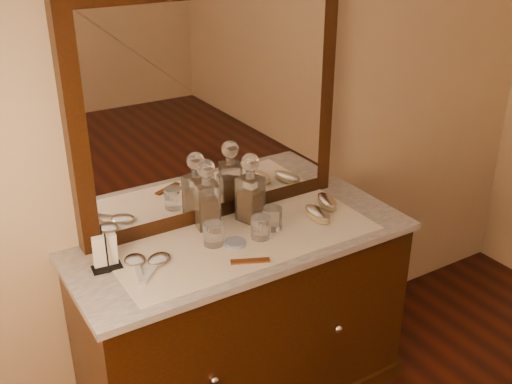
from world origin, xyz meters
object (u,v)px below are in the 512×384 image
mirror_frame (212,106)px  napkin_rack (105,253)px  decanter_right (250,195)px  dresser_cabinet (244,324)px  hand_mirror_outer (136,262)px  comb (250,261)px  decanter_left (207,201)px  pin_dish (235,243)px  hand_mirror_inner (157,262)px  brush_far (327,202)px  brush_near (318,214)px

mirror_frame → napkin_rack: size_ratio=7.18×
mirror_frame → decanter_right: (0.11, -0.13, -0.38)m
dresser_cabinet → hand_mirror_outer: 0.64m
comb → decanter_left: bearing=115.8°
pin_dish → hand_mirror_inner: bearing=174.6°
decanter_left → brush_far: decanter_left is taller
pin_dish → brush_far: brush_far is taller
hand_mirror_inner → decanter_right: bearing=14.2°
decanter_right → brush_near: decanter_right is taller
decanter_right → hand_mirror_inner: decanter_right is taller
brush_near → mirror_frame: bearing=142.2°
decanter_right → brush_far: 0.38m
napkin_rack → hand_mirror_outer: napkin_rack is taller
decanter_left → hand_mirror_inner: 0.36m
napkin_rack → brush_near: bearing=-6.4°
dresser_cabinet → decanter_right: decanter_right is taller
napkin_rack → decanter_right: (0.67, 0.05, 0.06)m
napkin_rack → decanter_left: (0.48, 0.09, 0.06)m
comb → decanter_right: bearing=83.4°
comb → napkin_rack: bearing=177.2°
decanter_right → dresser_cabinet: bearing=-131.9°
hand_mirror_outer → dresser_cabinet: bearing=-4.0°
mirror_frame → dresser_cabinet: bearing=-90.0°
dresser_cabinet → napkin_rack: size_ratio=8.38×
decanter_right → brush_near: size_ratio=1.85×
dresser_cabinet → hand_mirror_outer: (-0.46, 0.03, 0.45)m
brush_near → brush_far: brush_near is taller
pin_dish → comb: 0.15m
dresser_cabinet → hand_mirror_inner: hand_mirror_inner is taller
pin_dish → hand_mirror_outer: hand_mirror_outer is taller
brush_near → hand_mirror_outer: brush_near is taller
decanter_left → hand_mirror_outer: 0.41m
dresser_cabinet → hand_mirror_inner: size_ratio=7.20×
hand_mirror_inner → hand_mirror_outer: bearing=152.4°
pin_dish → brush_near: brush_near is taller
hand_mirror_outer → pin_dish: bearing=-9.8°
decanter_right → brush_near: (0.25, -0.15, -0.10)m
dresser_cabinet → brush_far: size_ratio=8.24×
mirror_frame → decanter_right: size_ratio=3.90×
comb → decanter_right: 0.37m
decanter_right → brush_far: bearing=-11.4°
brush_near → brush_far: size_ratio=0.98×
dresser_cabinet → pin_dish: size_ratio=16.09×
napkin_rack → decanter_left: bearing=10.4°
pin_dish → comb: (-0.02, -0.14, -0.00)m
decanter_right → hand_mirror_outer: 0.58m
pin_dish → napkin_rack: 0.51m
decanter_left → brush_far: (0.55, -0.11, -0.10)m
decanter_left → hand_mirror_outer: (-0.38, -0.13, -0.11)m
pin_dish → decanter_right: decanter_right is taller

